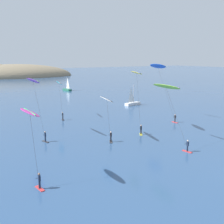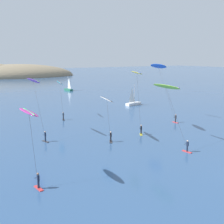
{
  "view_description": "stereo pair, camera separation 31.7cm",
  "coord_description": "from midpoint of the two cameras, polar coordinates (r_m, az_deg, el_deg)",
  "views": [
    {
      "loc": [
        -29.64,
        -15.16,
        13.05
      ],
      "look_at": [
        -5.47,
        21.51,
        4.42
      ],
      "focal_mm": 45.0,
      "sensor_mm": 36.0,
      "label": 1
    },
    {
      "loc": [
        -29.38,
        -15.34,
        13.05
      ],
      "look_at": [
        -5.47,
        21.51,
        4.42
      ],
      "focal_mm": 45.0,
      "sensor_mm": 36.0,
      "label": 2
    }
  ],
  "objects": [
    {
      "name": "sailboat_far",
      "position": [
        112.58,
        -8.85,
        4.66
      ],
      "size": [
        1.82,
        5.95,
        5.7
      ],
      "color": "#23664C",
      "rests_on": "ground"
    },
    {
      "name": "kitesurfer_cyan",
      "position": [
        62.23,
        -10.36,
        5.26
      ],
      "size": [
        2.6,
        6.94,
        7.95
      ],
      "color": "#2D2D33",
      "rests_on": "ground"
    },
    {
      "name": "kitesurfer_blue",
      "position": [
        60.51,
        9.8,
        8.37
      ],
      "size": [
        1.43,
        8.68,
        11.73
      ],
      "color": "red",
      "rests_on": "ground"
    },
    {
      "name": "kitesurfer_purple",
      "position": [
        48.26,
        -15.38,
        5.46
      ],
      "size": [
        1.58,
        8.94,
        9.68
      ],
      "color": "#2D2D33",
      "rests_on": "ground"
    },
    {
      "name": "kitesurfer_magenta",
      "position": [
        29.86,
        -16.12,
        -1.14
      ],
      "size": [
        1.83,
        5.25,
        7.89
      ],
      "color": "red",
      "rests_on": "ground"
    },
    {
      "name": "kitesurfer_white",
      "position": [
        44.65,
        -0.83,
        2.07
      ],
      "size": [
        3.16,
        6.27,
        6.83
      ],
      "color": "#2D2D33",
      "rests_on": "ground"
    },
    {
      "name": "sailboat_near",
      "position": [
        77.8,
        4.65,
        1.9
      ],
      "size": [
        5.97,
        2.13,
        5.7
      ],
      "color": "white",
      "rests_on": "ground"
    },
    {
      "name": "kitesurfer_yellow",
      "position": [
        49.74,
        5.32,
        7.11
      ],
      "size": [
        3.64,
        6.46,
        10.65
      ],
      "color": "yellow",
      "rests_on": "ground"
    },
    {
      "name": "kitesurfer_lime",
      "position": [
        42.79,
        11.42,
        4.2
      ],
      "size": [
        1.69,
        9.11,
        9.1
      ],
      "color": "red",
      "rests_on": "ground"
    }
  ]
}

